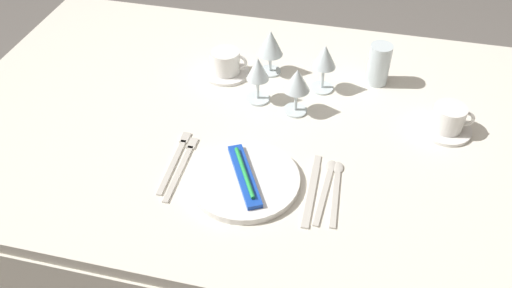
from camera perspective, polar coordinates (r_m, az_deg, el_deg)
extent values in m
plane|color=slate|center=(2.01, 1.09, -13.86)|extent=(6.00, 6.00, 0.00)
cube|color=silver|center=(1.47, 1.45, 2.11)|extent=(1.80, 1.10, 0.04)
cube|color=silver|center=(1.97, 4.85, 9.75)|extent=(1.80, 0.01, 0.18)
cylinder|color=brown|center=(2.27, -16.34, 4.99)|extent=(0.07, 0.07, 0.70)
cylinder|color=brown|center=(2.11, 25.82, -1.36)|extent=(0.07, 0.07, 0.70)
cylinder|color=white|center=(1.27, -1.25, -3.90)|extent=(0.27, 0.27, 0.02)
cube|color=blue|center=(1.26, -1.26, -3.43)|extent=(0.13, 0.20, 0.01)
cylinder|color=green|center=(1.25, -1.27, -3.08)|extent=(0.09, 0.15, 0.01)
cube|color=beige|center=(1.31, -8.40, -3.14)|extent=(0.02, 0.20, 0.00)
cube|color=beige|center=(1.38, -6.93, 0.04)|extent=(0.02, 0.04, 0.00)
cube|color=beige|center=(1.33, -9.11, -2.43)|extent=(0.02, 0.20, 0.00)
cube|color=beige|center=(1.40, -7.68, 0.67)|extent=(0.02, 0.04, 0.00)
cube|color=beige|center=(1.25, 5.95, -5.59)|extent=(0.02, 0.20, 0.00)
cube|color=beige|center=(1.33, 6.61, -2.09)|extent=(0.02, 0.06, 0.00)
cube|color=beige|center=(1.25, 7.32, -5.64)|extent=(0.02, 0.19, 0.00)
ellipsoid|color=beige|center=(1.33, 8.19, -2.37)|extent=(0.03, 0.04, 0.01)
cube|color=beige|center=(1.25, 8.59, -5.82)|extent=(0.02, 0.18, 0.00)
ellipsoid|color=beige|center=(1.33, 8.89, -2.54)|extent=(0.03, 0.04, 0.01)
cylinder|color=white|center=(1.51, 19.82, 1.57)|extent=(0.14, 0.14, 0.01)
cylinder|color=white|center=(1.48, 20.16, 2.71)|extent=(0.09, 0.09, 0.07)
torus|color=white|center=(1.49, 21.79, 2.54)|extent=(0.05, 0.01, 0.05)
cylinder|color=white|center=(1.63, -3.25, 7.76)|extent=(0.14, 0.14, 0.01)
cylinder|color=white|center=(1.61, -3.30, 8.93)|extent=(0.09, 0.09, 0.07)
torus|color=white|center=(1.60, -1.79, 8.85)|extent=(0.05, 0.01, 0.05)
cylinder|color=silver|center=(1.49, 4.27, 3.67)|extent=(0.07, 0.07, 0.01)
cylinder|color=silver|center=(1.46, 4.34, 4.81)|extent=(0.01, 0.01, 0.07)
cone|color=silver|center=(1.42, 4.48, 6.95)|extent=(0.07, 0.07, 0.07)
cylinder|color=silver|center=(1.58, 7.13, 6.06)|extent=(0.07, 0.07, 0.01)
cylinder|color=silver|center=(1.55, 7.26, 7.24)|extent=(0.01, 0.01, 0.07)
cone|color=silver|center=(1.52, 7.49, 9.44)|extent=(0.07, 0.07, 0.07)
cylinder|color=silver|center=(1.52, 0.19, 4.96)|extent=(0.07, 0.07, 0.01)
cylinder|color=silver|center=(1.50, 0.19, 6.07)|extent=(0.01, 0.01, 0.07)
cone|color=silver|center=(1.46, 0.20, 8.20)|extent=(0.06, 0.06, 0.07)
cylinder|color=silver|center=(1.64, 1.53, 7.92)|extent=(0.07, 0.07, 0.01)
cylinder|color=silver|center=(1.62, 1.55, 8.87)|extent=(0.01, 0.01, 0.06)
cone|color=silver|center=(1.58, 1.60, 10.94)|extent=(0.08, 0.08, 0.08)
cylinder|color=silver|center=(1.60, 13.19, 8.42)|extent=(0.07, 0.07, 0.13)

